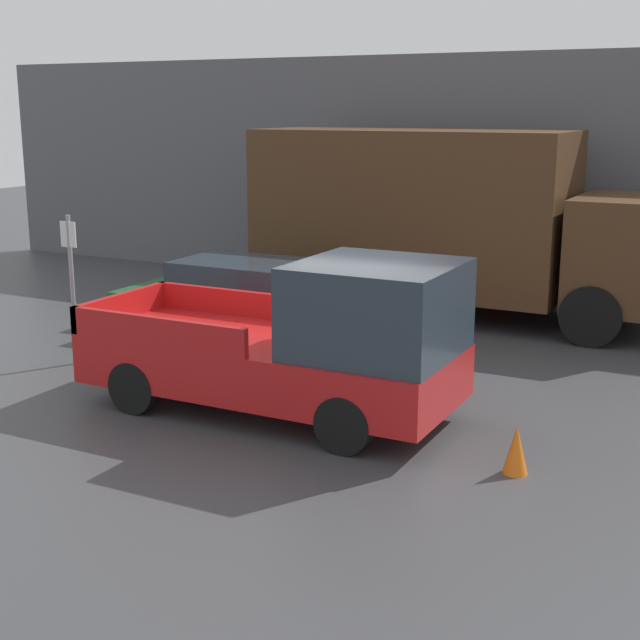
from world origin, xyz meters
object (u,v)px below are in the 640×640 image
pickup_truck (303,345)px  delivery_truck (443,217)px  car (247,301)px  traffic_cone (516,450)px  parking_sign (72,281)px  newspaper_box (498,275)px

pickup_truck → delivery_truck: delivery_truck is taller
car → delivery_truck: delivery_truck is taller
pickup_truck → car: 3.93m
pickup_truck → traffic_cone: 3.17m
car → parking_sign: 3.01m
parking_sign → newspaper_box: bearing=60.3°
car → newspaper_box: 6.32m
traffic_cone → delivery_truck: bearing=115.9°
delivery_truck → traffic_cone: bearing=-64.1°
newspaper_box → traffic_cone: size_ratio=1.80×
car → parking_sign: (-1.77, -2.36, 0.60)m
pickup_truck → car: size_ratio=1.11×
delivery_truck → parking_sign: 7.27m
parking_sign → newspaper_box: size_ratio=2.35×
delivery_truck → newspaper_box: (0.60, 1.96, -1.43)m
parking_sign → car: bearing=53.3°
pickup_truck → traffic_cone: size_ratio=8.93×
pickup_truck → car: pickup_truck is taller
pickup_truck → traffic_cone: bearing=-10.7°
pickup_truck → delivery_truck: 6.67m
pickup_truck → delivery_truck: (-0.45, 6.58, 0.95)m
car → delivery_truck: size_ratio=0.57×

